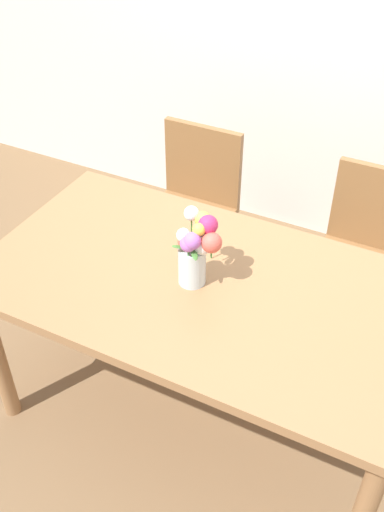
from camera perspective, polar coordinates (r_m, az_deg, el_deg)
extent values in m
plane|color=brown|center=(2.75, 0.93, -14.73)|extent=(12.00, 12.00, 0.00)
cube|color=#9E7047|center=(2.18, 1.13, -2.87)|extent=(1.68, 0.93, 0.04)
cylinder|color=#9E7047|center=(2.99, -8.88, 0.38)|extent=(0.07, 0.07, 0.74)
cube|color=olive|center=(3.03, -0.59, 3.62)|extent=(0.42, 0.42, 0.04)
cylinder|color=olive|center=(2.99, 0.92, -2.79)|extent=(0.04, 0.04, 0.44)
cylinder|color=olive|center=(3.13, -5.01, -0.79)|extent=(0.04, 0.04, 0.44)
cylinder|color=olive|center=(3.25, 3.73, 1.00)|extent=(0.04, 0.04, 0.44)
cylinder|color=olive|center=(3.37, -1.87, 2.70)|extent=(0.04, 0.04, 0.44)
cube|color=olive|center=(3.05, 1.06, 8.98)|extent=(0.42, 0.04, 0.42)
cube|color=olive|center=(2.82, 15.89, -1.31)|extent=(0.42, 0.42, 0.04)
cylinder|color=olive|center=(2.83, 17.66, -8.15)|extent=(0.04, 0.04, 0.44)
cylinder|color=olive|center=(2.86, 10.72, -6.00)|extent=(0.04, 0.04, 0.44)
cylinder|color=olive|center=(3.13, 12.80, -1.78)|extent=(0.04, 0.04, 0.44)
cube|color=olive|center=(2.84, 17.64, 4.45)|extent=(0.42, 0.04, 0.42)
cylinder|color=silver|center=(2.12, 0.00, -0.94)|extent=(0.10, 0.10, 0.15)
sphere|color=#EFD14C|center=(2.00, 0.67, 2.59)|extent=(0.05, 0.05, 0.05)
cylinder|color=#478438|center=(2.03, 0.66, 1.37)|extent=(0.01, 0.01, 0.11)
sphere|color=white|center=(2.04, 1.09, 1.07)|extent=(0.07, 0.07, 0.07)
cylinder|color=#478438|center=(2.05, 1.08, 0.61)|extent=(0.01, 0.01, 0.04)
sphere|color=#E55B4C|center=(2.07, -0.55, 1.45)|extent=(0.06, 0.06, 0.06)
cylinder|color=#478438|center=(2.08, -0.55, 1.08)|extent=(0.01, 0.01, 0.03)
sphere|color=#B266C6|center=(2.01, -0.37, 1.18)|extent=(0.06, 0.06, 0.06)
cylinder|color=#478438|center=(2.03, -0.37, 0.50)|extent=(0.01, 0.01, 0.06)
sphere|color=#EFD14C|center=(2.08, 1.03, 3.59)|extent=(0.06, 0.06, 0.06)
cylinder|color=#478438|center=(2.10, 1.02, 2.55)|extent=(0.01, 0.01, 0.09)
sphere|color=#B266C6|center=(2.00, 0.02, 1.48)|extent=(0.06, 0.06, 0.06)
cylinder|color=#478438|center=(2.03, 0.02, 0.63)|extent=(0.01, 0.01, 0.08)
sphere|color=white|center=(2.04, -0.83, 2.04)|extent=(0.05, 0.05, 0.05)
cylinder|color=#478438|center=(2.06, -0.82, 1.30)|extent=(0.01, 0.01, 0.07)
sphere|color=#E55B4C|center=(2.01, 1.91, 1.30)|extent=(0.07, 0.07, 0.07)
cylinder|color=#478438|center=(2.03, 1.89, 0.55)|extent=(0.01, 0.01, 0.07)
sphere|color=#D12D66|center=(2.02, 1.57, 3.04)|extent=(0.07, 0.07, 0.07)
cylinder|color=#478438|center=(2.05, 1.54, 1.80)|extent=(0.01, 0.01, 0.11)
sphere|color=white|center=(2.08, -0.05, 4.17)|extent=(0.05, 0.05, 0.05)
cylinder|color=#478438|center=(2.11, -0.05, 2.94)|extent=(0.01, 0.01, 0.11)
ellipsoid|color=#478438|center=(2.02, 0.21, 0.33)|extent=(0.06, 0.07, 0.03)
ellipsoid|color=#478438|center=(2.05, -1.10, 0.87)|extent=(0.07, 0.06, 0.03)
ellipsoid|color=#478438|center=(2.08, 0.92, 2.19)|extent=(0.04, 0.07, 0.03)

